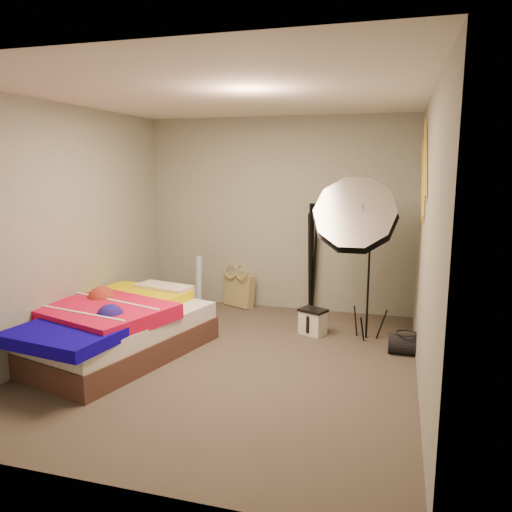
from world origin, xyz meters
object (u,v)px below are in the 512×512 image
(tote_bag, at_px, (240,290))
(wrapping_roll, at_px, (199,285))
(camera_case, at_px, (313,323))
(duffel_bag, at_px, (406,344))
(camera_tripod, at_px, (312,251))
(photo_umbrella, at_px, (355,218))
(bed, at_px, (112,328))

(tote_bag, xyz_separation_m, wrapping_roll, (-0.40, -0.47, 0.15))
(camera_case, xyz_separation_m, duffel_bag, (1.01, -0.34, -0.03))
(wrapping_roll, bearing_deg, tote_bag, 49.81)
(wrapping_roll, distance_m, camera_tripod, 1.52)
(duffel_bag, bearing_deg, photo_umbrella, 153.74)
(camera_case, height_order, duffel_bag, camera_case)
(wrapping_roll, height_order, bed, wrapping_roll)
(duffel_bag, xyz_separation_m, camera_tripod, (-1.17, 1.18, 0.71))
(tote_bag, xyz_separation_m, camera_case, (1.15, -0.87, -0.08))
(camera_case, distance_m, photo_umbrella, 1.29)
(tote_bag, height_order, camera_tripod, camera_tripod)
(bed, xyz_separation_m, photo_umbrella, (2.28, 1.08, 1.07))
(bed, bearing_deg, photo_umbrella, 25.41)
(duffel_bag, xyz_separation_m, bed, (-2.85, -0.80, 0.17))
(wrapping_roll, xyz_separation_m, bed, (-0.30, -1.54, -0.10))
(wrapping_roll, relative_size, photo_umbrella, 0.40)
(bed, height_order, photo_umbrella, photo_umbrella)
(tote_bag, relative_size, photo_umbrella, 0.23)
(tote_bag, height_order, duffel_bag, tote_bag)
(camera_tripod, bearing_deg, photo_umbrella, -56.30)
(duffel_bag, distance_m, bed, 2.97)
(camera_case, height_order, bed, bed)
(bed, xyz_separation_m, camera_tripod, (1.68, 1.99, 0.54))
(camera_case, distance_m, duffel_bag, 1.06)
(wrapping_roll, height_order, camera_case, wrapping_roll)
(bed, relative_size, photo_umbrella, 1.19)
(camera_case, xyz_separation_m, bed, (-1.85, -1.15, 0.14))
(tote_bag, height_order, photo_umbrella, photo_umbrella)
(tote_bag, height_order, bed, bed)
(wrapping_roll, bearing_deg, bed, -101.03)
(wrapping_roll, height_order, duffel_bag, wrapping_roll)
(wrapping_roll, relative_size, camera_tripod, 0.53)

